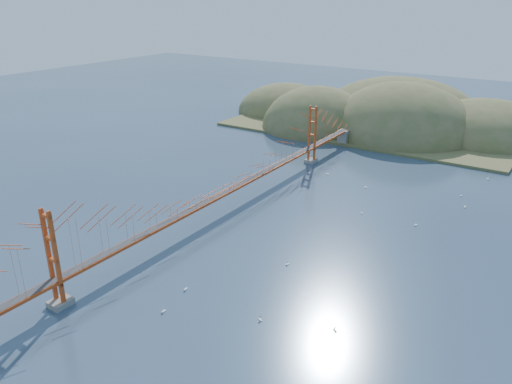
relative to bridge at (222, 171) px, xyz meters
The scene contains 15 objects.
ground 7.01m from the bridge, 90.00° to the right, with size 320.00×320.00×0.00m, color #2B3F57.
bridge is the anchor object (origin of this frame).
far_headlands 68.73m from the bridge, 88.14° to the left, with size 84.00×58.00×25.00m.
sailboat_14 19.90m from the bridge, 27.08° to the right, with size 0.52×0.54×0.60m.
sailboat_8 41.37m from the bridge, 42.90° to the left, with size 0.61×0.61×0.64m.
sailboat_0 23.30m from the bridge, 64.56° to the right, with size 0.55×0.62×0.71m.
sailboat_6 33.26m from the bridge, 32.37° to the right, with size 0.61×0.61×0.67m.
sailboat_10 27.75m from the bridge, 67.16° to the right, with size 0.48×0.59×0.69m.
sailboat_15 39.80m from the bridge, 36.52° to the left, with size 0.54×0.58×0.65m.
sailboat_4 30.27m from the bridge, 24.23° to the left, with size 0.56×0.57×0.64m.
sailboat_3 26.75m from the bridge, 76.58° to the left, with size 0.70×0.70×0.73m.
sailboat_7 51.24m from the bridge, 50.64° to the left, with size 0.63×0.63×0.70m.
sailboat_1 22.96m from the bridge, 32.67° to the left, with size 0.53×0.53×0.57m.
sailboat_12 27.91m from the bridge, 56.94° to the left, with size 0.61×0.52×0.71m.
sailboat_2 29.25m from the bridge, 45.15° to the right, with size 0.63×0.63×0.68m.
Camera 1 is at (44.07, -57.10, 32.59)m, focal length 35.00 mm.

